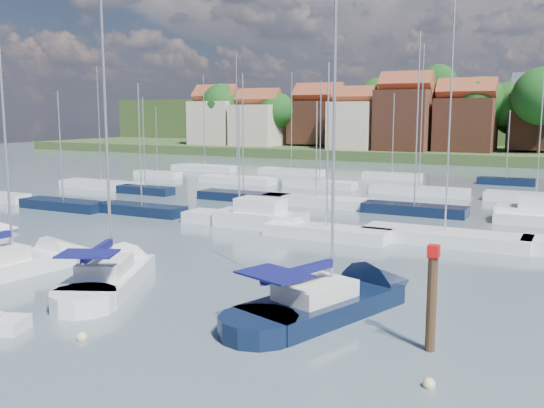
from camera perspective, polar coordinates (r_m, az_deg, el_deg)
The scene contains 10 objects.
ground at distance 62.28m, azimuth 12.10°, elevation 0.47°, with size 260.00×260.00×0.00m, color #4C5D68.
sailboat_left at distance 36.13m, azimuth -22.12°, elevation -5.24°, with size 4.34×11.26×14.94m.
sailboat_centre at distance 32.60m, azimuth -14.39°, elevation -6.33°, with size 7.29×11.34×15.14m.
sailboat_navy at distance 27.59m, azimuth 6.93°, elevation -8.87°, with size 6.82×12.39×16.61m.
timber_piling at distance 23.13m, azimuth 14.70°, elevation -11.04°, with size 0.40×0.40×6.19m.
buoy_d at distance 24.82m, azimuth -17.43°, elevation -12.10°, with size 0.42×0.42×0.42m, color beige.
buoy_e at distance 29.27m, azimuth 2.13°, elevation -8.50°, with size 0.47×0.47×0.47m, color #D85914.
buoy_f at distance 20.64m, azimuth 14.55°, elevation -16.34°, with size 0.41×0.41×0.41m, color beige.
marina_field at distance 57.10m, azimuth 12.66°, elevation 0.17°, with size 79.62×41.41×15.93m.
far_shore_town at distance 152.88m, azimuth 22.33°, elevation 6.47°, with size 212.46×90.00×22.27m.
Camera 1 is at (16.17, -19.53, 8.61)m, focal length 40.00 mm.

